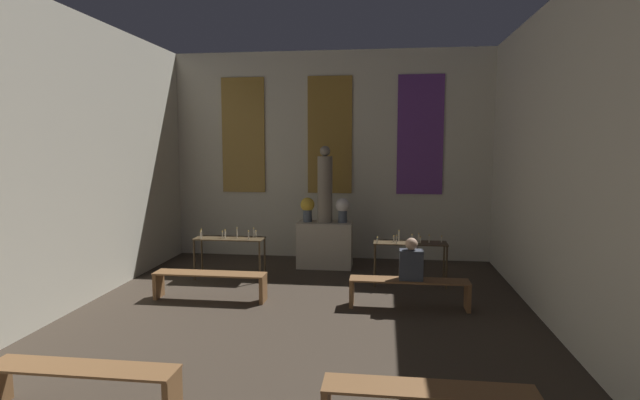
# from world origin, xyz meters

# --- Properties ---
(wall_back) EXTENTS (7.21, 0.16, 4.56)m
(wall_back) POSITION_xyz_m (0.00, 11.91, 2.30)
(wall_back) COLOR beige
(wall_back) RESTS_ON ground_plane
(wall_right) EXTENTS (0.12, 12.10, 4.56)m
(wall_right) POSITION_xyz_m (3.55, 5.93, 2.28)
(wall_right) COLOR beige
(wall_right) RESTS_ON ground_plane
(altar) EXTENTS (1.12, 0.60, 0.94)m
(altar) POSITION_xyz_m (0.00, 10.96, 0.47)
(altar) COLOR #BCB29E
(altar) RESTS_ON ground_plane
(statue) EXTENTS (0.30, 0.30, 1.57)m
(statue) POSITION_xyz_m (0.00, 10.96, 1.67)
(statue) COLOR gray
(statue) RESTS_ON altar
(flower_vase_left) EXTENTS (0.29, 0.29, 0.51)m
(flower_vase_left) POSITION_xyz_m (-0.36, 10.96, 1.24)
(flower_vase_left) COLOR #4C5666
(flower_vase_left) RESTS_ON altar
(flower_vase_right) EXTENTS (0.29, 0.29, 0.51)m
(flower_vase_right) POSITION_xyz_m (0.36, 10.96, 1.24)
(flower_vase_right) COLOR #4C5666
(flower_vase_right) RESTS_ON altar
(candle_rack_left) EXTENTS (1.31, 0.45, 0.98)m
(candle_rack_left) POSITION_xyz_m (-1.68, 9.83, 0.68)
(candle_rack_left) COLOR #473823
(candle_rack_left) RESTS_ON ground_plane
(candle_rack_right) EXTENTS (1.31, 0.45, 0.98)m
(candle_rack_right) POSITION_xyz_m (1.68, 9.83, 0.68)
(candle_rack_right) COLOR #473823
(candle_rack_right) RESTS_ON ground_plane
(pew_second_left) EXTENTS (1.84, 0.36, 0.45)m
(pew_second_left) POSITION_xyz_m (-1.60, 5.04, 0.32)
(pew_second_left) COLOR brown
(pew_second_left) RESTS_ON ground_plane
(pew_back_left) EXTENTS (1.84, 0.36, 0.45)m
(pew_back_left) POSITION_xyz_m (-1.60, 8.53, 0.32)
(pew_back_left) COLOR brown
(pew_back_left) RESTS_ON ground_plane
(pew_back_right) EXTENTS (1.84, 0.36, 0.45)m
(pew_back_right) POSITION_xyz_m (1.60, 8.53, 0.32)
(pew_back_right) COLOR brown
(pew_back_right) RESTS_ON ground_plane
(person_seated) EXTENTS (0.36, 0.24, 0.66)m
(person_seated) POSITION_xyz_m (1.63, 8.53, 0.73)
(person_seated) COLOR #383D47
(person_seated) RESTS_ON pew_back_right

